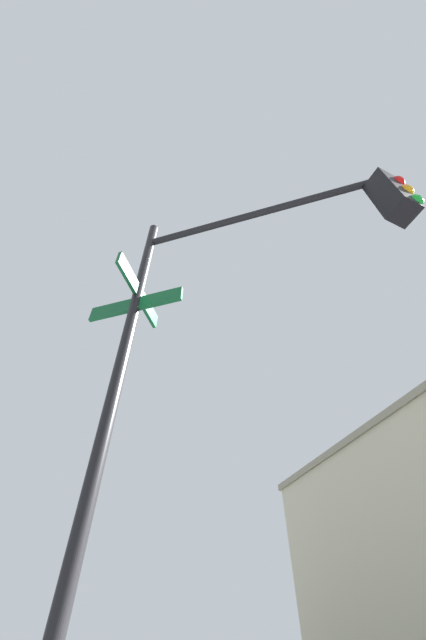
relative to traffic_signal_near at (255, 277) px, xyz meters
The scene contains 1 object.
traffic_signal_near is the anchor object (origin of this frame).
Camera 1 is at (-4.57, -7.22, 1.14)m, focal length 20.18 mm.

